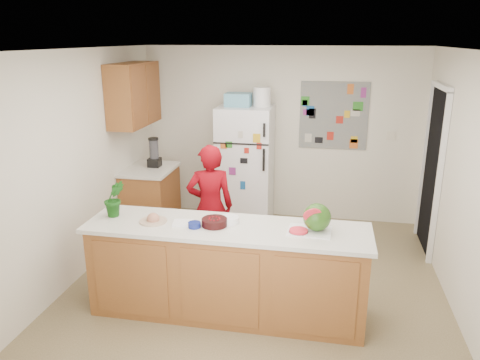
% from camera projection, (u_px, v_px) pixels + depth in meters
% --- Properties ---
extents(floor, '(4.00, 4.50, 0.02)m').
position_uv_depth(floor, '(255.00, 289.00, 5.07)').
color(floor, brown).
rests_on(floor, ground).
extents(wall_back, '(4.00, 0.02, 2.50)m').
position_uv_depth(wall_back, '(280.00, 134.00, 6.83)').
color(wall_back, beige).
rests_on(wall_back, ground).
extents(wall_left, '(0.02, 4.50, 2.50)m').
position_uv_depth(wall_left, '(73.00, 168.00, 5.07)').
color(wall_left, beige).
rests_on(wall_left, ground).
extents(wall_right, '(0.02, 4.50, 2.50)m').
position_uv_depth(wall_right, '(470.00, 190.00, 4.34)').
color(wall_right, beige).
rests_on(wall_right, ground).
extents(ceiling, '(4.00, 4.50, 0.02)m').
position_uv_depth(ceiling, '(258.00, 49.00, 4.34)').
color(ceiling, white).
rests_on(ceiling, wall_back).
extents(doorway, '(0.03, 0.85, 2.04)m').
position_uv_depth(doorway, '(433.00, 172.00, 5.78)').
color(doorway, black).
rests_on(doorway, ground).
extents(peninsula_base, '(2.60, 0.62, 0.88)m').
position_uv_depth(peninsula_base, '(227.00, 272.00, 4.51)').
color(peninsula_base, brown).
rests_on(peninsula_base, floor).
extents(peninsula_top, '(2.68, 0.70, 0.04)m').
position_uv_depth(peninsula_top, '(226.00, 228.00, 4.37)').
color(peninsula_top, silver).
rests_on(peninsula_top, peninsula_base).
extents(side_counter_base, '(0.60, 0.80, 0.86)m').
position_uv_depth(side_counter_base, '(151.00, 200.00, 6.52)').
color(side_counter_base, brown).
rests_on(side_counter_base, floor).
extents(side_counter_top, '(0.64, 0.84, 0.04)m').
position_uv_depth(side_counter_top, '(149.00, 169.00, 6.39)').
color(side_counter_top, silver).
rests_on(side_counter_top, side_counter_base).
extents(upper_cabinets, '(0.35, 1.00, 0.80)m').
position_uv_depth(upper_cabinets, '(134.00, 94.00, 6.06)').
color(upper_cabinets, brown).
rests_on(upper_cabinets, wall_left).
extents(refrigerator, '(0.75, 0.70, 1.70)m').
position_uv_depth(refrigerator, '(245.00, 166.00, 6.67)').
color(refrigerator, silver).
rests_on(refrigerator, floor).
extents(fridge_top_bin, '(0.35, 0.28, 0.18)m').
position_uv_depth(fridge_top_bin, '(238.00, 100.00, 6.41)').
color(fridge_top_bin, '#5999B2').
rests_on(fridge_top_bin, refrigerator).
extents(photo_collage, '(0.95, 0.01, 0.95)m').
position_uv_depth(photo_collage, '(334.00, 116.00, 6.58)').
color(photo_collage, slate).
rests_on(photo_collage, wall_back).
extents(person, '(0.62, 0.49, 1.47)m').
position_uv_depth(person, '(210.00, 207.00, 5.38)').
color(person, maroon).
rests_on(person, floor).
extents(blender_appliance, '(0.13, 0.13, 0.38)m').
position_uv_depth(blender_appliance, '(154.00, 153.00, 6.39)').
color(blender_appliance, black).
rests_on(blender_appliance, side_counter_top).
extents(cutting_board, '(0.40, 0.31, 0.01)m').
position_uv_depth(cutting_board, '(310.00, 231.00, 4.24)').
color(cutting_board, white).
rests_on(cutting_board, peninsula_top).
extents(watermelon, '(0.25, 0.25, 0.25)m').
position_uv_depth(watermelon, '(317.00, 217.00, 4.21)').
color(watermelon, '#23520D').
rests_on(watermelon, cutting_board).
extents(watermelon_slice, '(0.16, 0.16, 0.02)m').
position_uv_depth(watermelon_slice, '(298.00, 231.00, 4.21)').
color(watermelon_slice, red).
rests_on(watermelon_slice, cutting_board).
extents(cherry_bowl, '(0.31, 0.31, 0.07)m').
position_uv_depth(cherry_bowl, '(214.00, 222.00, 4.37)').
color(cherry_bowl, black).
rests_on(cherry_bowl, peninsula_top).
extents(white_bowl, '(0.19, 0.19, 0.06)m').
position_uv_depth(white_bowl, '(229.00, 220.00, 4.44)').
color(white_bowl, silver).
rests_on(white_bowl, peninsula_top).
extents(cobalt_bowl, '(0.12, 0.12, 0.05)m').
position_uv_depth(cobalt_bowl, '(194.00, 225.00, 4.33)').
color(cobalt_bowl, navy).
rests_on(cobalt_bowl, peninsula_top).
extents(plate, '(0.33, 0.33, 0.02)m').
position_uv_depth(plate, '(153.00, 221.00, 4.47)').
color(plate, '#B5A88D').
rests_on(plate, peninsula_top).
extents(paper_towel, '(0.21, 0.19, 0.02)m').
position_uv_depth(paper_towel, '(183.00, 223.00, 4.42)').
color(paper_towel, white).
rests_on(paper_towel, peninsula_top).
extents(keys, '(0.10, 0.08, 0.01)m').
position_uv_depth(keys, '(299.00, 235.00, 4.16)').
color(keys, gray).
rests_on(keys, peninsula_top).
extents(potted_plant, '(0.26, 0.25, 0.36)m').
position_uv_depth(potted_plant, '(114.00, 198.00, 4.57)').
color(potted_plant, '#144713').
rests_on(potted_plant, peninsula_top).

